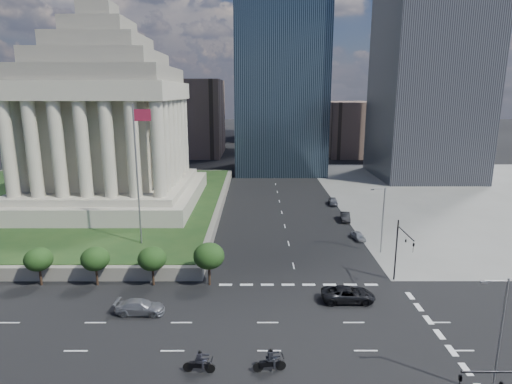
{
  "coord_description": "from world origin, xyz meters",
  "views": [
    {
      "loc": [
        -5.27,
        -35.32,
        23.44
      ],
      "look_at": [
        -5.21,
        12.11,
        12.36
      ],
      "focal_mm": 30.0,
      "sensor_mm": 36.0,
      "label": 1
    }
  ],
  "objects_px": {
    "flagpole": "(138,168)",
    "traffic_signal_ne": "(402,246)",
    "suv_grey": "(140,307)",
    "street_lamp_south": "(499,331)",
    "street_lamp_north": "(382,216)",
    "parked_sedan_mid": "(345,217)",
    "parked_sedan_far": "(333,201)",
    "parked_sedan_near": "(358,236)",
    "motorcycle_trail": "(199,361)",
    "war_memorial": "(105,103)",
    "motorcycle_lead": "(269,360)",
    "pickup_truck": "(348,294)"
  },
  "relations": [
    {
      "from": "traffic_signal_ne",
      "to": "parked_sedan_near",
      "type": "xyz_separation_m",
      "value": [
        -1.0,
        17.12,
        -4.61
      ]
    },
    {
      "from": "war_memorial",
      "to": "pickup_truck",
      "type": "bearing_deg",
      "value": -44.2
    },
    {
      "from": "motorcycle_lead",
      "to": "traffic_signal_ne",
      "type": "bearing_deg",
      "value": 37.66
    },
    {
      "from": "traffic_signal_ne",
      "to": "parked_sedan_near",
      "type": "height_order",
      "value": "traffic_signal_ne"
    },
    {
      "from": "traffic_signal_ne",
      "to": "street_lamp_south",
      "type": "height_order",
      "value": "street_lamp_south"
    },
    {
      "from": "flagpole",
      "to": "traffic_signal_ne",
      "type": "xyz_separation_m",
      "value": [
        34.33,
        -10.3,
        -7.86
      ]
    },
    {
      "from": "street_lamp_north",
      "to": "parked_sedan_mid",
      "type": "height_order",
      "value": "street_lamp_north"
    },
    {
      "from": "suv_grey",
      "to": "motorcycle_trail",
      "type": "xyz_separation_m",
      "value": [
        7.66,
        -10.02,
        0.28
      ]
    },
    {
      "from": "suv_grey",
      "to": "parked_sedan_mid",
      "type": "xyz_separation_m",
      "value": [
        29.27,
        34.28,
        0.0
      ]
    },
    {
      "from": "parked_sedan_mid",
      "to": "parked_sedan_far",
      "type": "distance_m",
      "value": 11.85
    },
    {
      "from": "traffic_signal_ne",
      "to": "motorcycle_lead",
      "type": "bearing_deg",
      "value": -134.92
    },
    {
      "from": "flagpole",
      "to": "parked_sedan_mid",
      "type": "height_order",
      "value": "flagpole"
    },
    {
      "from": "parked_sedan_mid",
      "to": "motorcycle_trail",
      "type": "relative_size",
      "value": 1.66
    },
    {
      "from": "motorcycle_lead",
      "to": "parked_sedan_far",
      "type": "bearing_deg",
      "value": 67.21
    },
    {
      "from": "suv_grey",
      "to": "motorcycle_trail",
      "type": "relative_size",
      "value": 1.88
    },
    {
      "from": "parked_sedan_far",
      "to": "parked_sedan_near",
      "type": "bearing_deg",
      "value": -85.03
    },
    {
      "from": "street_lamp_south",
      "to": "parked_sedan_near",
      "type": "distance_m",
      "value": 37.2
    },
    {
      "from": "street_lamp_south",
      "to": "motorcycle_trail",
      "type": "xyz_separation_m",
      "value": [
        -23.44,
        2.91,
        -4.61
      ]
    },
    {
      "from": "street_lamp_south",
      "to": "parked_sedan_far",
      "type": "relative_size",
      "value": 2.24
    },
    {
      "from": "flagpole",
      "to": "suv_grey",
      "type": "height_order",
      "value": "flagpole"
    },
    {
      "from": "war_memorial",
      "to": "traffic_signal_ne",
      "type": "relative_size",
      "value": 4.88
    },
    {
      "from": "suv_grey",
      "to": "parked_sedan_near",
      "type": "distance_m",
      "value": 37.78
    },
    {
      "from": "flagpole",
      "to": "street_lamp_south",
      "type": "relative_size",
      "value": 2.0
    },
    {
      "from": "parked_sedan_mid",
      "to": "street_lamp_north",
      "type": "bearing_deg",
      "value": -76.05
    },
    {
      "from": "street_lamp_north",
      "to": "parked_sedan_mid",
      "type": "relative_size",
      "value": 2.12
    },
    {
      "from": "parked_sedan_far",
      "to": "traffic_signal_ne",
      "type": "bearing_deg",
      "value": -83.77
    },
    {
      "from": "flagpole",
      "to": "street_lamp_south",
      "type": "height_order",
      "value": "flagpole"
    },
    {
      "from": "war_memorial",
      "to": "parked_sedan_far",
      "type": "bearing_deg",
      "value": 6.38
    },
    {
      "from": "parked_sedan_far",
      "to": "motorcycle_trail",
      "type": "height_order",
      "value": "motorcycle_trail"
    },
    {
      "from": "street_lamp_south",
      "to": "pickup_truck",
      "type": "xyz_separation_m",
      "value": [
        -7.95,
        15.71,
        -4.81
      ]
    },
    {
      "from": "parked_sedan_mid",
      "to": "war_memorial",
      "type": "bearing_deg",
      "value": 179.03
    },
    {
      "from": "street_lamp_south",
      "to": "suv_grey",
      "type": "height_order",
      "value": "street_lamp_south"
    },
    {
      "from": "war_memorial",
      "to": "flagpole",
      "type": "xyz_separation_m",
      "value": [
        12.17,
        -24.0,
        -8.29
      ]
    },
    {
      "from": "motorcycle_trail",
      "to": "traffic_signal_ne",
      "type": "bearing_deg",
      "value": 41.58
    },
    {
      "from": "street_lamp_north",
      "to": "parked_sedan_mid",
      "type": "xyz_separation_m",
      "value": [
        -1.83,
        16.21,
        -4.88
      ]
    },
    {
      "from": "parked_sedan_near",
      "to": "motorcycle_trail",
      "type": "height_order",
      "value": "motorcycle_trail"
    },
    {
      "from": "suv_grey",
      "to": "parked_sedan_near",
      "type": "bearing_deg",
      "value": -49.47
    },
    {
      "from": "war_memorial",
      "to": "flagpole",
      "type": "distance_m",
      "value": 28.16
    },
    {
      "from": "street_lamp_south",
      "to": "parked_sedan_near",
      "type": "height_order",
      "value": "street_lamp_south"
    },
    {
      "from": "parked_sedan_mid",
      "to": "suv_grey",
      "type": "bearing_deg",
      "value": -122.98
    },
    {
      "from": "pickup_truck",
      "to": "war_memorial",
      "type": "bearing_deg",
      "value": 46.01
    },
    {
      "from": "street_lamp_north",
      "to": "parked_sedan_near",
      "type": "bearing_deg",
      "value": 107.46
    },
    {
      "from": "suv_grey",
      "to": "parked_sedan_far",
      "type": "xyz_separation_m",
      "value": [
        29.09,
        46.14,
        -0.01
      ]
    },
    {
      "from": "flagpole",
      "to": "motorcycle_lead",
      "type": "relative_size",
      "value": 6.93
    },
    {
      "from": "parked_sedan_near",
      "to": "parked_sedan_far",
      "type": "height_order",
      "value": "parked_sedan_far"
    },
    {
      "from": "traffic_signal_ne",
      "to": "parked_sedan_near",
      "type": "bearing_deg",
      "value": 93.34
    },
    {
      "from": "street_lamp_north",
      "to": "suv_grey",
      "type": "bearing_deg",
      "value": -149.84
    },
    {
      "from": "traffic_signal_ne",
      "to": "suv_grey",
      "type": "relative_size",
      "value": 1.5
    },
    {
      "from": "street_lamp_north",
      "to": "flagpole",
      "type": "bearing_deg",
      "value": -178.37
    },
    {
      "from": "war_memorial",
      "to": "street_lamp_north",
      "type": "relative_size",
      "value": 3.9
    }
  ]
}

